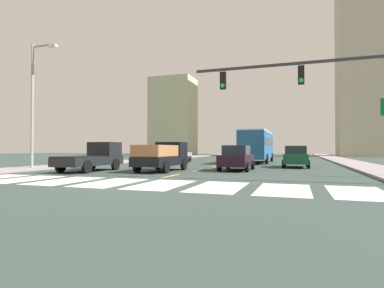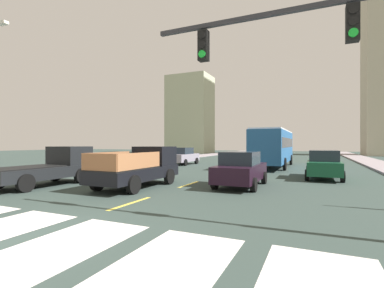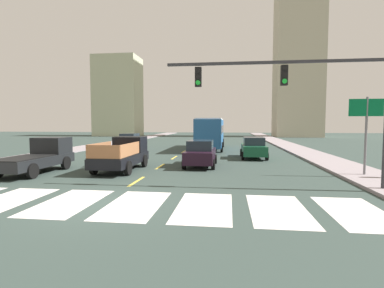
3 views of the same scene
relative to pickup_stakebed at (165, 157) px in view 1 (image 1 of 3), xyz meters
The scene contains 28 objects.
ground_plane 7.84m from the pickup_stakebed, 75.48° to the right, with size 160.00×160.00×0.00m, color #31403B.
sidewalk_right 17.23m from the pickup_stakebed, 37.46° to the left, with size 2.94×110.00×0.15m, color gray.
sidewalk_left 14.34m from the pickup_stakebed, 133.00° to the left, with size 2.94×110.00×0.15m, color gray.
crosswalk_stripe_1 8.64m from the pickup_stakebed, 118.77° to the right, with size 1.87×3.75×0.01m, color silver.
crosswalk_stripe_2 7.78m from the pickup_stakebed, 102.73° to the right, with size 1.87×3.75×0.01m, color silver.
crosswalk_stripe_3 7.62m from the pickup_stakebed, 84.44° to the right, with size 1.87×3.75×0.01m, color silver.
crosswalk_stripe_4 8.22m from the pickup_stakebed, 67.19° to the right, with size 1.87×3.75×0.01m, color silver.
crosswalk_stripe_5 9.43m from the pickup_stakebed, 53.36° to the right, with size 1.87×3.75×0.01m, color silver.
crosswalk_stripe_6 11.05m from the pickup_stakebed, 43.14° to the right, with size 1.87×3.75×0.01m, color silver.
crosswalk_stripe_7 12.93m from the pickup_stakebed, 35.73° to the right, with size 1.87×3.75×0.01m, color silver.
lane_dash_0 4.14m from the pickup_stakebed, 61.09° to the right, with size 0.16×2.40×0.01m, color gold.
lane_dash_1 2.61m from the pickup_stakebed, 36.96° to the left, with size 0.16×2.40×0.01m, color gold.
lane_dash_2 6.82m from the pickup_stakebed, 73.22° to the left, with size 0.16×2.40×0.01m, color gold.
lane_dash_3 11.67m from the pickup_stakebed, 80.35° to the left, with size 0.16×2.40×0.01m, color gold.
lane_dash_4 16.61m from the pickup_stakebed, 83.24° to the left, with size 0.16×2.40×0.01m, color gold.
lane_dash_5 21.58m from the pickup_stakebed, 84.81° to the left, with size 0.16×2.40×0.01m, color gold.
lane_dash_6 26.56m from the pickup_stakebed, 85.78° to the left, with size 0.16×2.40×0.01m, color gold.
lane_dash_7 31.54m from the pickup_stakebed, 86.45° to the left, with size 0.16×2.40×0.01m, color gold.
pickup_stakebed is the anchor object (origin of this frame).
pickup_dark 4.77m from the pickup_stakebed, 161.72° to the right, with size 2.18×5.20×1.96m.
city_bus 15.07m from the pickup_stakebed, 72.63° to the left, with size 2.72×10.80×3.32m.
sedan_mid 14.34m from the pickup_stakebed, 107.47° to the left, with size 2.02×4.40×1.72m.
sedan_near_right 4.94m from the pickup_stakebed, 22.30° to the left, with size 2.02×4.40×1.72m.
sedan_far 10.85m from the pickup_stakebed, 39.18° to the left, with size 2.02×4.40×1.72m.
traffic_signal_gantry 11.26m from the pickup_stakebed, 24.01° to the right, with size 9.18×0.27×6.00m.
streetlight_left 10.32m from the pickup_stakebed, 168.18° to the right, with size 2.20×0.28×9.00m.
tower_tall_centre 55.17m from the pickup_stakebed, 66.34° to the left, with size 9.21×7.64×42.92m, color #B9B197.
block_mid_left 49.91m from the pickup_stakebed, 111.45° to the left, with size 9.44×7.10×17.39m, color #B0B694.
Camera 1 is at (6.56, -11.84, 1.49)m, focal length 29.17 mm.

